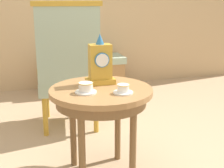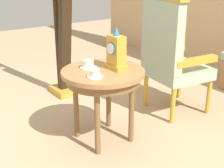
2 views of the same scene
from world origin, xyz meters
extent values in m
plane|color=tan|center=(0.00, 0.00, 0.00)|extent=(10.00, 10.00, 0.00)
cylinder|color=#9E7042|center=(0.07, -0.01, 0.59)|extent=(0.66, 0.66, 0.03)
cylinder|color=brown|center=(0.07, -0.01, 0.54)|extent=(0.58, 0.58, 0.07)
cylinder|color=brown|center=(0.24, 0.15, 0.29)|extent=(0.04, 0.04, 0.57)
cylinder|color=brown|center=(-0.09, 0.15, 0.29)|extent=(0.04, 0.04, 0.57)
cylinder|color=brown|center=(-0.09, -0.17, 0.29)|extent=(0.04, 0.04, 0.57)
cylinder|color=brown|center=(0.24, -0.17, 0.29)|extent=(0.04, 0.04, 0.57)
cylinder|color=white|center=(-0.04, -0.08, 0.61)|extent=(0.13, 0.13, 0.01)
cylinder|color=white|center=(-0.04, -0.08, 0.65)|extent=(0.09, 0.09, 0.05)
torus|color=gold|center=(-0.04, -0.08, 0.67)|extent=(0.09, 0.09, 0.00)
cylinder|color=white|center=(0.18, -0.15, 0.61)|extent=(0.12, 0.12, 0.01)
cylinder|color=white|center=(0.18, -0.15, 0.64)|extent=(0.07, 0.07, 0.05)
torus|color=gold|center=(0.18, -0.15, 0.66)|extent=(0.08, 0.08, 0.00)
cube|color=gold|center=(0.10, 0.10, 0.63)|extent=(0.19, 0.11, 0.04)
cube|color=gold|center=(0.10, 0.10, 0.76)|extent=(0.14, 0.09, 0.23)
cylinder|color=teal|center=(0.10, 0.05, 0.78)|extent=(0.10, 0.01, 0.10)
cylinder|color=white|center=(0.10, 0.04, 0.78)|extent=(0.08, 0.00, 0.08)
cone|color=teal|center=(0.10, 0.10, 0.91)|extent=(0.06, 0.06, 0.07)
cube|color=#9EB299|center=(0.00, 0.91, 0.41)|extent=(0.58, 0.58, 0.11)
cube|color=#9EB299|center=(-0.02, 0.69, 0.78)|extent=(0.53, 0.15, 0.64)
cube|color=gold|center=(0.23, 0.89, 0.57)|extent=(0.12, 0.47, 0.06)
cube|color=gold|center=(-0.22, 0.94, 0.57)|extent=(0.12, 0.47, 0.06)
cylinder|color=gold|center=(0.25, 1.11, 0.18)|extent=(0.04, 0.04, 0.35)
cylinder|color=gold|center=(-0.19, 1.16, 0.18)|extent=(0.04, 0.04, 0.35)
cylinder|color=gold|center=(0.20, 0.67, 0.18)|extent=(0.04, 0.04, 0.35)
cylinder|color=gold|center=(-0.24, 0.72, 0.18)|extent=(0.04, 0.04, 0.35)
cube|color=gold|center=(-1.03, 0.19, 0.04)|extent=(0.32, 0.24, 0.07)
cylinder|color=#332314|center=(-1.13, 0.19, 0.92)|extent=(0.06, 0.06, 1.69)
cube|color=black|center=(-0.93, 0.19, 0.84)|extent=(0.28, 0.11, 1.55)
camera|label=1|loc=(-0.40, -1.90, 1.18)|focal=50.92mm
camera|label=2|loc=(2.11, -1.35, 1.41)|focal=52.30mm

